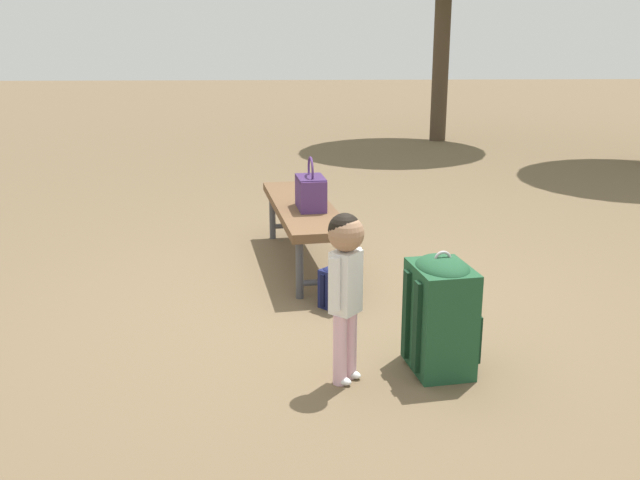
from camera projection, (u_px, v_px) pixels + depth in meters
The scene contains 6 objects.
ground_plane at pixel (329, 303), 4.60m from camera, with size 40.00×40.00×0.00m, color brown.
park_bench at pixel (303, 212), 5.25m from camera, with size 1.64×0.63×0.45m.
handbag at pixel (311, 191), 5.06m from camera, with size 0.34×0.22×0.37m.
child_standing at pixel (346, 272), 3.43m from camera, with size 0.19×0.18×0.85m.
backpack_large at pixel (441, 311), 3.63m from camera, with size 0.41×0.37×0.63m.
backpack_small at pixel (334, 287), 4.47m from camera, with size 0.20×0.21×0.28m.
Camera 1 is at (4.29, -0.23, 1.67)m, focal length 40.90 mm.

